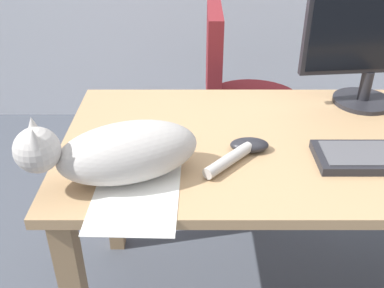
% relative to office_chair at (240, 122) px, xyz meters
% --- Properties ---
extents(desk, '(1.57, 0.72, 0.72)m').
position_rel_office_chair_xyz_m(desk, '(0.17, -0.70, 0.22)').
color(desk, tan).
rests_on(desk, ground_plane).
extents(office_chair, '(0.48, 0.48, 0.92)m').
position_rel_office_chair_xyz_m(office_chair, '(0.00, 0.00, 0.00)').
color(office_chair, black).
rests_on(office_chair, ground_plane).
extents(monitor, '(0.48, 0.20, 0.41)m').
position_rel_office_chair_xyz_m(monitor, '(0.36, -0.45, 0.55)').
color(monitor, '#232328').
rests_on(monitor, desk).
extents(cat, '(0.59, 0.29, 0.20)m').
position_rel_office_chair_xyz_m(cat, '(-0.41, -0.90, 0.40)').
color(cat, '#B2ADA8').
rests_on(cat, desk).
extents(computer_mouse, '(0.11, 0.06, 0.04)m').
position_rel_office_chair_xyz_m(computer_mouse, '(-0.07, -0.76, 0.34)').
color(computer_mouse, '#232328').
rests_on(computer_mouse, desk).
extents(paper_sheet, '(0.22, 0.30, 0.00)m').
position_rel_office_chair_xyz_m(paper_sheet, '(-0.37, -0.97, 0.32)').
color(paper_sheet, white).
rests_on(paper_sheet, desk).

